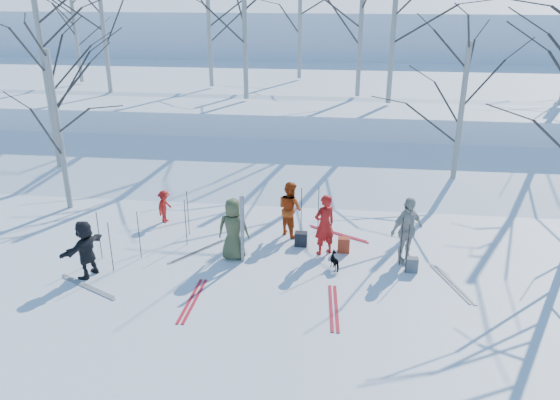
# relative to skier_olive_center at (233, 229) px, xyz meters

# --- Properties ---
(ground) EXTENTS (120.00, 120.00, 0.00)m
(ground) POSITION_rel_skier_olive_center_xyz_m (1.11, -0.47, -0.84)
(ground) COLOR white
(ground) RESTS_ON ground
(snow_ramp) EXTENTS (70.00, 9.49, 4.12)m
(snow_ramp) POSITION_rel_skier_olive_center_xyz_m (1.11, 6.53, -0.69)
(snow_ramp) COLOR white
(snow_ramp) RESTS_ON ground
(snow_plateau) EXTENTS (70.00, 18.00, 2.20)m
(snow_plateau) POSITION_rel_skier_olive_center_xyz_m (1.11, 16.53, 0.16)
(snow_plateau) COLOR white
(snow_plateau) RESTS_ON ground
(far_hill) EXTENTS (90.00, 30.00, 6.00)m
(far_hill) POSITION_rel_skier_olive_center_xyz_m (1.11, 37.53, 1.16)
(far_hill) COLOR white
(far_hill) RESTS_ON ground
(skier_olive_center) EXTENTS (0.83, 0.56, 1.68)m
(skier_olive_center) POSITION_rel_skier_olive_center_xyz_m (0.00, 0.00, 0.00)
(skier_olive_center) COLOR #464C2E
(skier_olive_center) RESTS_ON ground
(skier_red_north) EXTENTS (0.74, 0.68, 1.69)m
(skier_red_north) POSITION_rel_skier_olive_center_xyz_m (2.35, 0.54, 0.00)
(skier_red_north) COLOR #B01410
(skier_red_north) RESTS_ON ground
(skier_redor_behind) EXTENTS (0.98, 0.98, 1.61)m
(skier_redor_behind) POSITION_rel_skier_olive_center_xyz_m (1.32, 1.63, -0.04)
(skier_redor_behind) COLOR #B1390D
(skier_redor_behind) RESTS_ON ground
(skier_red_seated) EXTENTS (0.50, 0.71, 1.01)m
(skier_red_seated) POSITION_rel_skier_olive_center_xyz_m (-2.54, 2.07, -0.33)
(skier_red_seated) COLOR #B01410
(skier_red_seated) RESTS_ON ground
(skier_cream_east) EXTENTS (1.09, 1.00, 1.79)m
(skier_cream_east) POSITION_rel_skier_olive_center_xyz_m (4.47, 0.33, 0.06)
(skier_cream_east) COLOR beige
(skier_cream_east) RESTS_ON ground
(skier_grey_west) EXTENTS (0.85, 1.45, 1.49)m
(skier_grey_west) POSITION_rel_skier_olive_center_xyz_m (-3.42, -1.34, -0.10)
(skier_grey_west) COLOR black
(skier_grey_west) RESTS_ON ground
(dog) EXTENTS (0.44, 0.57, 0.44)m
(dog) POSITION_rel_skier_olive_center_xyz_m (2.70, -0.29, -0.62)
(dog) COLOR black
(dog) RESTS_ON ground
(upright_ski_left) EXTENTS (0.10, 0.17, 1.90)m
(upright_ski_left) POSITION_rel_skier_olive_center_xyz_m (0.27, -0.25, 0.11)
(upright_ski_left) COLOR silver
(upright_ski_left) RESTS_ON ground
(upright_ski_right) EXTENTS (0.14, 0.23, 1.89)m
(upright_ski_right) POSITION_rel_skier_olive_center_xyz_m (0.29, -0.20, 0.11)
(upright_ski_right) COLOR silver
(upright_ski_right) RESTS_ON ground
(ski_pair_a) EXTENTS (1.41, 2.03, 0.02)m
(ski_pair_a) POSITION_rel_skier_olive_center_xyz_m (5.52, -0.73, -0.83)
(ski_pair_a) COLOR silver
(ski_pair_a) RESTS_ON ground
(ski_pair_b) EXTENTS (0.43, 1.92, 0.02)m
(ski_pair_b) POSITION_rel_skier_olive_center_xyz_m (2.69, -2.10, -0.83)
(ski_pair_b) COLOR red
(ski_pair_b) RESTS_ON ground
(ski_pair_c) EXTENTS (2.01, 2.09, 0.02)m
(ski_pair_c) POSITION_rel_skier_olive_center_xyz_m (-1.04, 0.25, -0.83)
(ski_pair_c) COLOR silver
(ski_pair_c) RESTS_ON ground
(ski_pair_d) EXTENTS (1.75, 2.06, 0.02)m
(ski_pair_d) POSITION_rel_skier_olive_center_xyz_m (-3.22, -1.89, -0.83)
(ski_pair_d) COLOR silver
(ski_pair_d) RESTS_ON ground
(ski_pair_e) EXTENTS (1.80, 2.07, 0.02)m
(ski_pair_e) POSITION_rel_skier_olive_center_xyz_m (2.73, 1.78, -0.83)
(ski_pair_e) COLOR red
(ski_pair_e) RESTS_ON ground
(ski_pair_f) EXTENTS (0.30, 1.91, 0.02)m
(ski_pair_f) POSITION_rel_skier_olive_center_xyz_m (-0.55, -2.18, -0.83)
(ski_pair_f) COLOR red
(ski_pair_f) RESTS_ON ground
(ski_pole_a) EXTENTS (0.02, 0.02, 1.34)m
(ski_pole_a) POSITION_rel_skier_olive_center_xyz_m (-2.46, -0.29, -0.17)
(ski_pole_a) COLOR black
(ski_pole_a) RESTS_ON ground
(ski_pole_b) EXTENTS (0.02, 0.02, 1.34)m
(ski_pole_b) POSITION_rel_skier_olive_center_xyz_m (4.45, -0.29, -0.17)
(ski_pole_b) COLOR black
(ski_pole_b) RESTS_ON ground
(ski_pole_c) EXTENTS (0.02, 0.02, 1.34)m
(ski_pole_c) POSITION_rel_skier_olive_center_xyz_m (-1.58, 1.28, -0.17)
(ski_pole_c) COLOR black
(ski_pole_c) RESTS_ON ground
(ski_pole_d) EXTENTS (0.02, 0.02, 1.34)m
(ski_pole_d) POSITION_rel_skier_olive_center_xyz_m (2.12, 2.04, -0.17)
(ski_pole_d) COLOR black
(ski_pole_d) RESTS_ON ground
(ski_pole_e) EXTENTS (0.02, 0.02, 1.34)m
(ski_pole_e) POSITION_rel_skier_olive_center_xyz_m (-2.92, -1.04, -0.17)
(ski_pole_e) COLOR black
(ski_pole_e) RESTS_ON ground
(ski_pole_f) EXTENTS (0.02, 0.02, 1.34)m
(ski_pole_f) POSITION_rel_skier_olive_center_xyz_m (-1.47, 0.63, -0.17)
(ski_pole_f) COLOR black
(ski_pole_f) RESTS_ON ground
(ski_pole_g) EXTENTS (0.02, 0.02, 1.34)m
(ski_pole_g) POSITION_rel_skier_olive_center_xyz_m (1.63, 1.92, -0.17)
(ski_pole_g) COLOR black
(ski_pole_g) RESTS_ON ground
(ski_pole_h) EXTENTS (0.02, 0.02, 1.34)m
(ski_pole_h) POSITION_rel_skier_olive_center_xyz_m (-3.49, -0.43, -0.17)
(ski_pole_h) COLOR black
(ski_pole_h) RESTS_ON ground
(ski_pole_i) EXTENTS (0.02, 0.02, 1.34)m
(ski_pole_i) POSITION_rel_skier_olive_center_xyz_m (4.33, 0.10, -0.17)
(ski_pole_i) COLOR black
(ski_pole_i) RESTS_ON ground
(backpack_red) EXTENTS (0.32, 0.22, 0.42)m
(backpack_red) POSITION_rel_skier_olive_center_xyz_m (2.88, 0.68, -0.63)
(backpack_red) COLOR #A42F19
(backpack_red) RESTS_ON ground
(backpack_grey) EXTENTS (0.30, 0.20, 0.38)m
(backpack_grey) POSITION_rel_skier_olive_center_xyz_m (4.60, -0.20, -0.65)
(backpack_grey) COLOR #56585D
(backpack_grey) RESTS_ON ground
(backpack_dark) EXTENTS (0.34, 0.24, 0.40)m
(backpack_dark) POSITION_rel_skier_olive_center_xyz_m (1.70, 0.93, -0.64)
(backpack_dark) COLOR black
(backpack_dark) RESTS_ON ground
(birch_plateau_b) EXTENTS (5.33, 5.33, 6.76)m
(birch_plateau_b) POSITION_rel_skier_olive_center_xyz_m (4.53, 9.94, 4.74)
(birch_plateau_b) COLOR silver
(birch_plateau_b) RESTS_ON snow_plateau
(birch_plateau_c) EXTENTS (5.13, 5.13, 6.47)m
(birch_plateau_c) POSITION_rel_skier_olive_center_xyz_m (-1.40, 10.13, 4.59)
(birch_plateau_c) COLOR silver
(birch_plateau_c) RESTS_ON snow_plateau
(birch_plateau_e) EXTENTS (4.82, 4.82, 6.02)m
(birch_plateau_e) POSITION_rel_skier_olive_center_xyz_m (3.30, 11.23, 4.37)
(birch_plateau_e) COLOR silver
(birch_plateau_e) RESTS_ON snow_plateau
(birch_plateau_f) EXTENTS (4.62, 4.62, 5.74)m
(birch_plateau_f) POSITION_rel_skier_olive_center_xyz_m (-3.53, 12.84, 4.23)
(birch_plateau_f) COLOR silver
(birch_plateau_f) RESTS_ON snow_plateau
(birch_plateau_g) EXTENTS (4.52, 4.52, 5.61)m
(birch_plateau_g) POSITION_rel_skier_olive_center_xyz_m (-7.72, 10.88, 4.16)
(birch_plateau_g) COLOR silver
(birch_plateau_g) RESTS_ON snow_plateau
(birch_plateau_h) EXTENTS (4.92, 4.92, 6.18)m
(birch_plateau_h) POSITION_rel_skier_olive_center_xyz_m (0.40, 15.63, 4.45)
(birch_plateau_h) COLOR silver
(birch_plateau_h) RESTS_ON snow_plateau
(birch_plateau_i) EXTENTS (3.98, 3.98, 4.83)m
(birch_plateau_i) POSITION_rel_skier_olive_center_xyz_m (-10.21, 13.28, 3.78)
(birch_plateau_i) COLOR silver
(birch_plateau_i) RESTS_ON snow_plateau
(birch_edge_a) EXTENTS (4.11, 4.11, 5.01)m
(birch_edge_a) POSITION_rel_skier_olive_center_xyz_m (-5.98, 2.82, 1.67)
(birch_edge_a) COLOR silver
(birch_edge_a) RESTS_ON ground
(birch_edge_d) EXTENTS (5.25, 5.25, 6.64)m
(birch_edge_d) POSITION_rel_skier_olive_center_xyz_m (-7.56, 5.38, 2.48)
(birch_edge_d) COLOR silver
(birch_edge_d) RESTS_ON ground
(birch_edge_e) EXTENTS (4.18, 4.18, 5.12)m
(birch_edge_e) POSITION_rel_skier_olive_center_xyz_m (6.56, 5.56, 1.72)
(birch_edge_e) COLOR silver
(birch_edge_e) RESTS_ON ground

